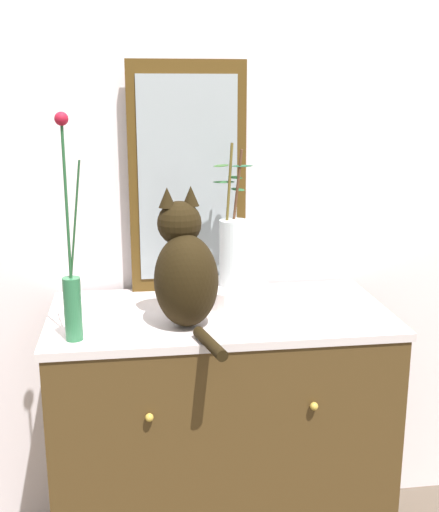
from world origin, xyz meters
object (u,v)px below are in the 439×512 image
vase_slim_green (72,286)px  sideboard (220,442)px  mirror_leaning (188,179)px  bowl_porcelain (233,293)px  vase_glass_clear (233,248)px  cat_sitting (185,270)px

vase_slim_green → sideboard: bearing=22.5°
sideboard → mirror_leaning: mirror_leaning is taller
mirror_leaning → vase_slim_green: mirror_leaning is taller
sideboard → bowl_porcelain: bowl_porcelain is taller
mirror_leaning → bowl_porcelain: size_ratio=3.24×
mirror_leaning → vase_glass_clear: bearing=-50.0°
vase_glass_clear → cat_sitting: bearing=-131.7°
cat_sitting → vase_glass_clear: size_ratio=0.89×
bowl_porcelain → sideboard: bearing=-122.7°
mirror_leaning → vase_slim_green: 0.61m
vase_slim_green → vase_glass_clear: bearing=28.9°
bowl_porcelain → mirror_leaning: bearing=129.7°
cat_sitting → sideboard: bearing=41.6°
vase_slim_green → bowl_porcelain: size_ratio=2.60×
sideboard → cat_sitting: size_ratio=2.62×
vase_slim_green → vase_glass_clear: vase_slim_green is taller
cat_sitting → bowl_porcelain: cat_sitting is taller
cat_sitting → vase_slim_green: (-0.32, -0.08, -0.01)m
mirror_leaning → bowl_porcelain: 0.41m
sideboard → vase_slim_green: bearing=-157.5°
sideboard → vase_slim_green: 0.78m
sideboard → bowl_porcelain: bearing=57.3°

